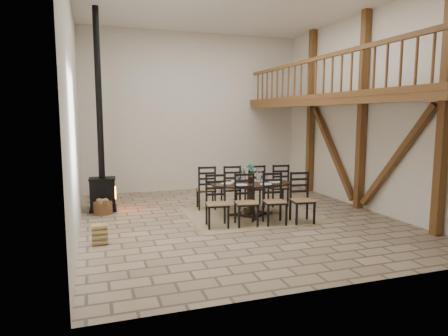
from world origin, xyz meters
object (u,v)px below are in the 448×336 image
object	(u,v)px
wood_stove	(102,167)
log_stack	(100,234)
dining_table	(251,199)
log_basket	(103,207)

from	to	relation	value
wood_stove	log_stack	bearing A→B (deg)	-89.62
log_stack	wood_stove	bearing A→B (deg)	86.99
wood_stove	log_stack	xyz separation A→B (m)	(-0.15, -2.79, -0.93)
log_stack	dining_table	bearing A→B (deg)	17.91
dining_table	log_basket	bearing A→B (deg)	166.92
dining_table	log_stack	distance (m)	3.70
log_basket	log_stack	world-z (taller)	log_stack
log_basket	log_stack	distance (m)	2.44
log_basket	log_stack	xyz separation A→B (m)	(-0.13, -2.43, 0.04)
wood_stove	log_basket	size ratio (longest dim) A/B	11.00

